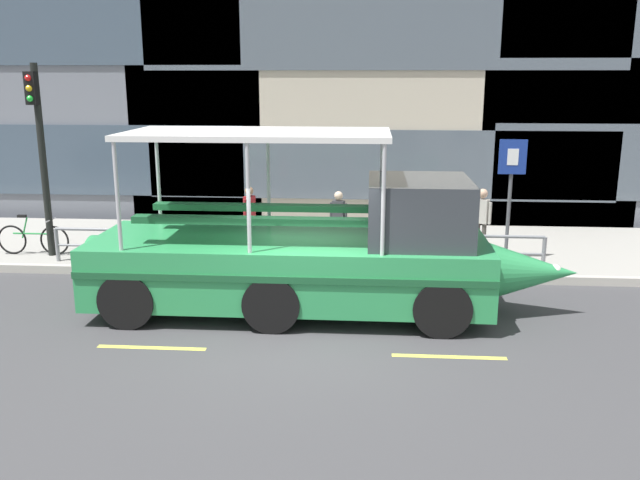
{
  "coord_description": "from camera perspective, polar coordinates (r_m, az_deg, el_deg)",
  "views": [
    {
      "loc": [
        1.11,
        -10.85,
        4.31
      ],
      "look_at": [
        0.18,
        1.37,
        1.3
      ],
      "focal_mm": 37.56,
      "sensor_mm": 36.0,
      "label": 1
    }
  ],
  "objects": [
    {
      "name": "pedestrian_near_bow",
      "position": [
        15.98,
        13.62,
        2.01
      ],
      "size": [
        0.4,
        0.31,
        1.61
      ],
      "color": "#47423D",
      "rests_on": "sidewalk"
    },
    {
      "name": "lane_centreline",
      "position": [
        10.88,
        -1.9,
        -9.53
      ],
      "size": [
        25.8,
        0.12,
        0.01
      ],
      "color": "#DBD64C",
      "rests_on": "ground_plane"
    },
    {
      "name": "parking_sign",
      "position": [
        15.47,
        15.96,
        4.94
      ],
      "size": [
        0.6,
        0.12,
        2.78
      ],
      "color": "#4C4F54",
      "rests_on": "sidewalk"
    },
    {
      "name": "curb_edge",
      "position": [
        14.62,
        -0.2,
        -2.97
      ],
      "size": [
        32.0,
        0.18,
        0.18
      ],
      "primitive_type": "cube",
      "color": "#B2ADA3",
      "rests_on": "ground_plane"
    },
    {
      "name": "pedestrian_mid_left",
      "position": [
        15.84,
        1.58,
        2.05
      ],
      "size": [
        0.42,
        0.24,
        1.5
      ],
      "color": "#1E2338",
      "rests_on": "sidewalk"
    },
    {
      "name": "sidewalk",
      "position": [
        17.02,
        0.47,
        -0.55
      ],
      "size": [
        32.0,
        4.8,
        0.18
      ],
      "primitive_type": "cube",
      "color": "#99968E",
      "rests_on": "ground_plane"
    },
    {
      "name": "ground_plane",
      "position": [
        11.72,
        -1.41,
        -7.77
      ],
      "size": [
        120.0,
        120.0,
        0.0
      ],
      "primitive_type": "plane",
      "color": "#3D3D3F"
    },
    {
      "name": "traffic_light_pole",
      "position": [
        16.59,
        -22.75,
        7.68
      ],
      "size": [
        0.24,
        0.46,
        4.42
      ],
      "color": "black",
      "rests_on": "sidewalk"
    },
    {
      "name": "curb_guardrail",
      "position": [
        14.84,
        -2.25,
        -0.26
      ],
      "size": [
        10.97,
        0.09,
        0.79
      ],
      "color": "gray",
      "rests_on": "sidewalk"
    },
    {
      "name": "duck_tour_boat",
      "position": [
        12.42,
        -0.17,
        -1.28
      ],
      "size": [
        9.07,
        2.6,
        3.35
      ],
      "color": "#2D9351",
      "rests_on": "ground_plane"
    },
    {
      "name": "leaned_bicycle",
      "position": [
        17.21,
        -23.25,
        0.07
      ],
      "size": [
        1.74,
        0.46,
        0.96
      ],
      "color": "black",
      "rests_on": "sidewalk"
    },
    {
      "name": "pedestrian_mid_right",
      "position": [
        16.41,
        -6.02,
        2.45
      ],
      "size": [
        0.27,
        0.4,
        1.53
      ],
      "color": "black",
      "rests_on": "sidewalk"
    }
  ]
}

